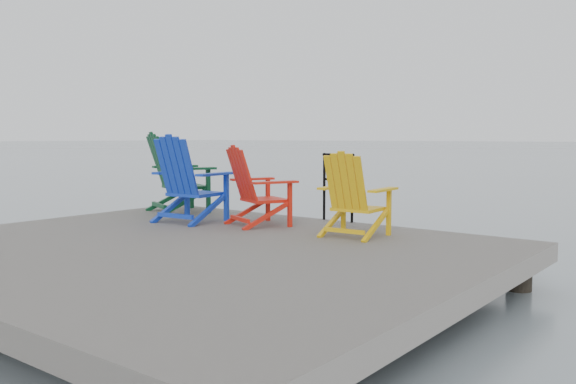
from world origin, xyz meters
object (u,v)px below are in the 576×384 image
Objects in this scene: chair_green at (175,173)px; chair_red at (256,186)px; handrail at (338,180)px; chair_blue at (188,180)px; chair_yellow at (353,195)px.

chair_red is (1.85, -0.32, -0.08)m from chair_green.
handrail is 1.97m from chair_blue.
chair_blue reaches higher than handrail.
chair_red is (-0.60, -0.97, -0.05)m from handrail.
chair_blue is at bearing -10.01° from chair_green.
chair_blue is at bearing -139.68° from handrail.
chair_blue is 1.13× the size of chair_red.
chair_red is at bearing 13.79° from chair_green.
chair_green is at bearing 141.30° from chair_blue.
chair_green is 1.87m from chair_red.
chair_green reaches higher than chair_yellow.
chair_green is (-2.44, -0.65, 0.04)m from handrail.
chair_green is 1.13m from chair_blue.
chair_green reaches higher than chair_red.
chair_blue is 2.35m from chair_yellow.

